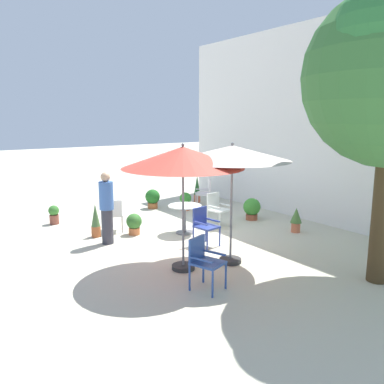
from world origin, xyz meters
name	(u,v)px	position (x,y,z in m)	size (l,w,h in m)	color
ground_plane	(189,235)	(0.00, 0.00, 0.00)	(60.00, 60.00, 0.00)	beige
villa_facade	(295,123)	(0.00, 3.69, 2.69)	(8.93, 0.30, 5.38)	white
patio_umbrella_0	(183,158)	(1.78, -1.35, 2.12)	(2.25, 2.25, 2.40)	#2D2D2D
patio_umbrella_1	(232,154)	(2.02, -0.39, 2.16)	(2.25, 2.25, 2.39)	#2D2D2D
cafe_table_0	(185,214)	(-0.19, 0.01, 0.50)	(0.82, 0.82, 0.71)	white
patio_chair_0	(206,191)	(-2.26, 2.21, 0.52)	(0.63, 0.62, 0.91)	silver
patio_chair_1	(204,224)	(0.83, -0.16, 0.50)	(0.53, 0.49, 0.86)	#314498
patio_chair_2	(114,213)	(-1.31, -1.38, 0.49)	(0.60, 0.59, 0.84)	white
patio_chair_3	(204,259)	(2.71, -1.56, 0.53)	(0.61, 0.58, 0.88)	#2A4891
patio_chair_4	(217,207)	(-0.22, 1.05, 0.52)	(0.55, 0.53, 0.89)	silver
potted_plant_0	(96,221)	(-1.17, -1.92, 0.40)	(0.22, 0.22, 0.82)	#B25A31
potted_plant_1	(296,219)	(1.34, 2.35, 0.34)	(0.29, 0.29, 0.63)	#CE6C49
potted_plant_2	(134,223)	(-0.81, -1.08, 0.28)	(0.38, 0.38, 0.53)	#C96F40
potted_plant_3	(252,208)	(-0.20, 2.30, 0.33)	(0.49, 0.51, 0.62)	brown
potted_plant_4	(185,201)	(-2.27, 1.43, 0.30)	(0.36, 0.36, 0.55)	#BB5534
potted_plant_5	(54,214)	(-2.94, -2.41, 0.27)	(0.28, 0.28, 0.51)	brown
potted_plant_6	(153,198)	(-3.06, 0.71, 0.34)	(0.47, 0.46, 0.61)	#9E5B30
potted_plant_7	(197,189)	(-3.01, 2.41, 0.45)	(0.22, 0.22, 0.93)	#C56448
standing_person	(107,207)	(-0.52, -1.90, 0.85)	(0.44, 0.44, 1.65)	#33333D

